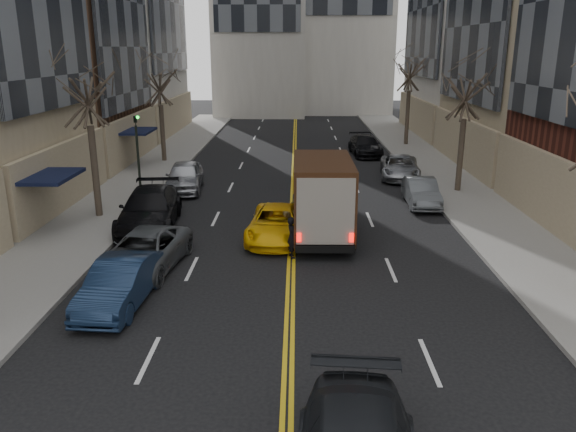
% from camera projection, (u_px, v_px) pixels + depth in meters
% --- Properties ---
extents(sidewalk_left, '(4.00, 66.00, 0.15)m').
position_uv_depth(sidewalk_left, '(137.00, 181.00, 32.26)').
color(sidewalk_left, slate).
rests_on(sidewalk_left, ground).
extents(sidewalk_right, '(4.00, 66.00, 0.15)m').
position_uv_depth(sidewalk_right, '(451.00, 183.00, 31.98)').
color(sidewalk_right, slate).
rests_on(sidewalk_right, ground).
extents(tree_lf_mid, '(3.20, 3.20, 8.91)m').
position_uv_depth(tree_lf_mid, '(85.00, 69.00, 23.67)').
color(tree_lf_mid, '#382D23').
rests_on(tree_lf_mid, sidewalk_left).
extents(tree_lf_far, '(3.20, 3.20, 8.12)m').
position_uv_depth(tree_lf_far, '(159.00, 71.00, 36.29)').
color(tree_lf_far, '#382D23').
rests_on(tree_lf_far, sidewalk_left).
extents(tree_rt_mid, '(3.20, 3.20, 8.32)m').
position_uv_depth(tree_rt_mid, '(468.00, 74.00, 28.31)').
color(tree_rt_mid, '#382D23').
rests_on(tree_rt_mid, sidewalk_right).
extents(tree_rt_far, '(3.20, 3.20, 9.11)m').
position_uv_depth(tree_rt_far, '(411.00, 58.00, 42.51)').
color(tree_rt_far, '#382D23').
rests_on(tree_rt_far, sidewalk_right).
extents(traffic_signal, '(0.29, 0.26, 4.70)m').
position_uv_depth(traffic_signal, '(138.00, 149.00, 26.65)').
color(traffic_signal, black).
rests_on(traffic_signal, sidewalk_left).
extents(ups_truck, '(2.51, 6.03, 3.29)m').
position_uv_depth(ups_truck, '(322.00, 197.00, 22.65)').
color(ups_truck, black).
rests_on(ups_truck, ground).
extents(taxi, '(2.52, 4.85, 1.31)m').
position_uv_depth(taxi, '(277.00, 223.00, 22.63)').
color(taxi, '#F6B90A').
rests_on(taxi, ground).
extents(pedestrian, '(0.52, 0.65, 1.54)m').
position_uv_depth(pedestrian, '(292.00, 238.00, 20.59)').
color(pedestrian, black).
rests_on(pedestrian, ground).
extents(parked_lf_b, '(1.74, 4.31, 1.39)m').
position_uv_depth(parked_lf_b, '(120.00, 284.00, 16.76)').
color(parked_lf_b, '#122139').
rests_on(parked_lf_b, ground).
extents(parked_lf_c, '(2.80, 5.05, 1.34)m').
position_uv_depth(parked_lf_c, '(144.00, 252.00, 19.43)').
color(parked_lf_c, '#4F5357').
rests_on(parked_lf_c, ground).
extents(parked_lf_d, '(2.82, 5.88, 1.65)m').
position_uv_depth(parked_lf_d, '(150.00, 209.00, 24.02)').
color(parked_lf_d, black).
rests_on(parked_lf_d, ground).
extents(parked_lf_e, '(2.21, 4.74, 1.57)m').
position_uv_depth(parked_lf_e, '(185.00, 176.00, 30.31)').
color(parked_lf_e, '#ABADB3').
rests_on(parked_lf_e, ground).
extents(parked_rt_a, '(1.53, 4.05, 1.32)m').
position_uv_depth(parked_rt_a, '(421.00, 192.00, 27.52)').
color(parked_rt_a, '#52575B').
rests_on(parked_rt_a, ground).
extents(parked_rt_b, '(2.75, 5.00, 1.33)m').
position_uv_depth(parked_rt_b, '(400.00, 167.00, 33.27)').
color(parked_rt_b, '#95989C').
rests_on(parked_rt_b, ground).
extents(parked_rt_c, '(2.26, 4.93, 1.40)m').
position_uv_depth(parked_rt_c, '(365.00, 146.00, 40.37)').
color(parked_rt_c, black).
rests_on(parked_rt_c, ground).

